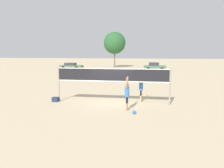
% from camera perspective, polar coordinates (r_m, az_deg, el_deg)
% --- Properties ---
extents(ground_plane, '(200.00, 200.00, 0.00)m').
position_cam_1_polar(ground_plane, '(15.23, -0.00, -4.96)').
color(ground_plane, '#C6B28C').
extents(volleyball_net, '(7.85, 0.11, 2.42)m').
position_cam_1_polar(volleyball_net, '(14.92, -0.00, 1.68)').
color(volleyball_net, gray).
rests_on(volleyball_net, ground_plane).
extents(player_spiker, '(0.28, 0.69, 2.04)m').
position_cam_1_polar(player_spiker, '(13.17, 3.96, -2.35)').
color(player_spiker, tan).
rests_on(player_spiker, ground_plane).
extents(player_blocker, '(0.28, 0.69, 2.01)m').
position_cam_1_polar(player_blocker, '(15.55, 7.58, -0.81)').
color(player_blocker, tan).
rests_on(player_blocker, ground_plane).
extents(volleyball, '(0.21, 0.21, 0.21)m').
position_cam_1_polar(volleyball, '(12.63, 5.81, -7.34)').
color(volleyball, blue).
rests_on(volleyball, ground_plane).
extents(gear_bag, '(0.42, 0.36, 0.32)m').
position_cam_1_polar(gear_bag, '(16.12, -14.56, -3.91)').
color(gear_bag, navy).
rests_on(gear_bag, ground_plane).
extents(parked_car_near, '(4.18, 2.04, 1.51)m').
position_cam_1_polar(parked_car_near, '(42.45, 11.03, 4.42)').
color(parked_car_near, '#4C6B4C').
rests_on(parked_car_near, ground_plane).
extents(parked_car_mid, '(4.67, 2.09, 1.28)m').
position_cam_1_polar(parked_car_mid, '(45.42, -10.60, 4.58)').
color(parked_car_mid, '#4C6B4C').
rests_on(parked_car_mid, ground_plane).
extents(tree_left_cluster, '(4.86, 4.86, 7.87)m').
position_cam_1_polar(tree_left_cluster, '(49.17, 0.70, 10.67)').
color(tree_left_cluster, brown).
rests_on(tree_left_cluster, ground_plane).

